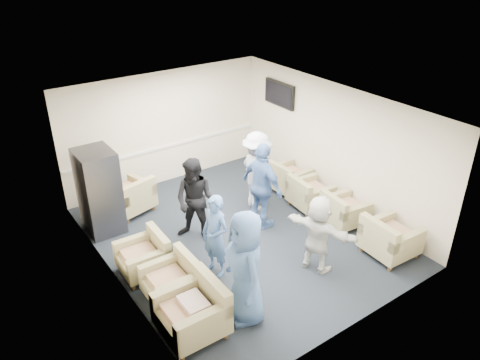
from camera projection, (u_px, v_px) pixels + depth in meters
floor at (239, 236)px, 9.39m from camera, size 6.00×6.00×0.00m
ceiling at (238, 107)px, 8.14m from camera, size 6.00×6.00×0.00m
back_wall at (165, 128)px, 10.94m from camera, size 5.00×0.02×2.70m
front_wall at (361, 255)px, 6.60m from camera, size 5.00×0.02×2.70m
left_wall at (111, 217)px, 7.49m from camera, size 0.02×6.00×2.70m
right_wall at (334, 146)px, 10.04m from camera, size 0.02×6.00×2.70m
chair_rail at (167, 146)px, 11.13m from camera, size 4.98×0.04×0.06m
tv at (279, 94)px, 10.99m from camera, size 0.10×1.00×0.58m
armchair_left_near at (195, 313)px, 6.97m from camera, size 0.93×0.93×0.73m
armchair_left_mid at (174, 281)px, 7.67m from camera, size 0.81×0.81×0.64m
armchair_left_far at (146, 257)px, 8.26m from camera, size 0.82×0.82×0.63m
armchair_right_near at (388, 240)px, 8.67m from camera, size 0.91×0.91×0.69m
armchair_right_midnear at (343, 212)px, 9.62m from camera, size 0.86×0.86×0.62m
armchair_right_midfar at (308, 195)px, 10.24m from camera, size 0.87×0.87×0.64m
armchair_right_far at (288, 179)px, 10.89m from camera, size 0.85×0.85×0.65m
armchair_corner at (131, 197)px, 10.07m from camera, size 1.05×1.05×0.69m
vending_machine at (100, 191)px, 9.23m from camera, size 0.71×0.82×1.74m
backpack at (167, 257)px, 8.38m from camera, size 0.31×0.27×0.45m
pillow at (193, 304)px, 6.87m from camera, size 0.35×0.46×0.13m
person_front_left at (245, 268)px, 6.99m from camera, size 0.82×1.05×1.89m
person_mid_left at (215, 236)px, 8.04m from camera, size 0.49×0.63×1.53m
person_back_left at (195, 201)px, 8.94m from camera, size 1.01×1.05×1.71m
person_back_right at (257, 172)px, 9.96m from camera, size 0.90×1.27×1.78m
person_mid_right at (262, 186)px, 9.31m from camera, size 0.53×1.11×1.84m
person_front_right at (318, 234)px, 8.16m from camera, size 0.84×1.43×1.47m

